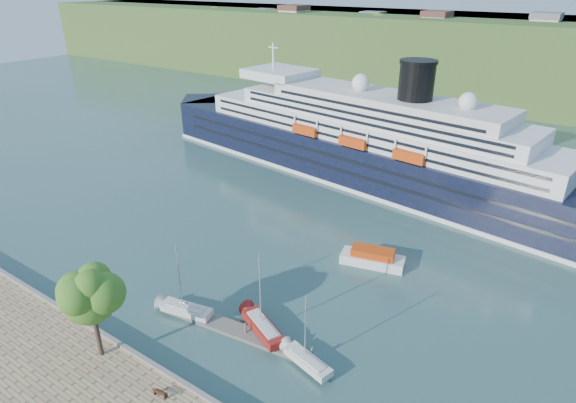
# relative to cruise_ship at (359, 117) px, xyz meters

# --- Properties ---
(ground) EXTENTS (400.00, 400.00, 0.00)m
(ground) POSITION_rel_cruise_ship_xyz_m (6.55, -57.60, -11.67)
(ground) COLOR #2A4B4A
(ground) RESTS_ON ground
(far_hillside) EXTENTS (400.00, 50.00, 24.00)m
(far_hillside) POSITION_rel_cruise_ship_xyz_m (6.55, 87.40, 0.33)
(far_hillside) COLOR #375722
(far_hillside) RESTS_ON ground
(quay_coping) EXTENTS (220.00, 0.50, 0.30)m
(quay_coping) POSITION_rel_cruise_ship_xyz_m (6.55, -57.80, -10.52)
(quay_coping) COLOR slate
(quay_coping) RESTS_ON promenade
(cruise_ship) EXTENTS (104.98, 28.49, 23.33)m
(cruise_ship) POSITION_rel_cruise_ship_xyz_m (0.00, 0.00, 0.00)
(cruise_ship) COLOR black
(cruise_ship) RESTS_ON ground
(park_bench) EXTENTS (1.47, 0.76, 0.90)m
(park_bench) POSITION_rel_cruise_ship_xyz_m (11.33, -59.94, -10.21)
(park_bench) COLOR #482514
(park_bench) RESTS_ON promenade
(promenade_tree) EXTENTS (6.74, 6.74, 11.16)m
(promenade_tree) POSITION_rel_cruise_ship_xyz_m (2.32, -59.66, -5.09)
(promenade_tree) COLOR #2D6A1B
(promenade_tree) RESTS_ON promenade
(floating_pontoon) EXTENTS (18.05, 4.33, 0.40)m
(floating_pontoon) POSITION_rel_cruise_ship_xyz_m (9.77, -48.56, -11.47)
(floating_pontoon) COLOR gray
(floating_pontoon) RESTS_ON ground
(sailboat_white_near) EXTENTS (7.05, 3.31, 8.78)m
(sailboat_white_near) POSITION_rel_cruise_ship_xyz_m (4.08, -49.62, -7.27)
(sailboat_white_near) COLOR silver
(sailboat_white_near) RESTS_ON ground
(sailboat_red) EXTENTS (7.60, 4.97, 9.58)m
(sailboat_red) POSITION_rel_cruise_ship_xyz_m (13.29, -47.16, -6.88)
(sailboat_red) COLOR maroon
(sailboat_red) RESTS_ON ground
(sailboat_white_far) EXTENTS (6.44, 3.18, 8.02)m
(sailboat_white_far) POSITION_rel_cruise_ship_xyz_m (19.89, -48.54, -7.65)
(sailboat_white_far) COLOR silver
(sailboat_white_far) RESTS_ON ground
(tender_launch) EXTENTS (9.04, 4.93, 2.37)m
(tender_launch) POSITION_rel_cruise_ship_xyz_m (16.85, -27.45, -10.48)
(tender_launch) COLOR #C53B0B
(tender_launch) RESTS_ON ground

